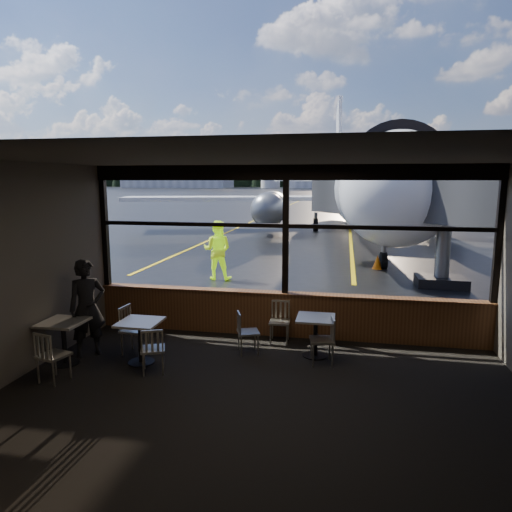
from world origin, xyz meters
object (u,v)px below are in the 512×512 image
(cone_nose, at_px, (377,262))
(chair_near_e, at_px, (322,341))
(chair_near_n, at_px, (280,322))
(chair_mid_s, at_px, (153,350))
(passenger, at_px, (87,308))
(chair_mid_w, at_px, (135,330))
(cafe_table_left, at_px, (64,343))
(chair_left_s, at_px, (54,356))
(jet_bridge, at_px, (428,209))
(ground_crew, at_px, (217,250))
(cafe_table_near, at_px, (315,337))
(chair_near_w, at_px, (248,333))
(cafe_table_mid, at_px, (141,342))
(airliner, at_px, (355,144))

(cone_nose, bearing_deg, chair_near_e, -99.56)
(chair_near_n, bearing_deg, chair_mid_s, 42.38)
(chair_near_n, bearing_deg, passenger, 19.32)
(chair_mid_s, bearing_deg, chair_near_e, -3.58)
(chair_mid_s, relative_size, chair_mid_w, 0.89)
(cafe_table_left, distance_m, chair_left_s, 0.72)
(chair_near_n, relative_size, cone_nose, 1.61)
(chair_near_n, xyz_separation_m, chair_mid_s, (-1.88, -1.84, -0.01))
(chair_near_e, bearing_deg, jet_bridge, -32.40)
(jet_bridge, bearing_deg, chair_left_s, -129.64)
(ground_crew, height_order, cone_nose, ground_crew)
(cafe_table_left, height_order, chair_near_e, chair_near_e)
(cafe_table_near, bearing_deg, passenger, -170.11)
(chair_near_n, xyz_separation_m, cone_nose, (2.42, 8.26, -0.16))
(chair_near_e, height_order, chair_near_w, chair_near_e)
(cafe_table_mid, bearing_deg, chair_near_n, 33.73)
(chair_near_e, height_order, passenger, passenger)
(cafe_table_near, bearing_deg, chair_left_s, -155.11)
(chair_near_n, xyz_separation_m, passenger, (-3.36, -1.32, 0.48))
(jet_bridge, bearing_deg, chair_near_w, -122.16)
(chair_near_w, bearing_deg, cone_nose, 140.44)
(cafe_table_near, height_order, chair_mid_w, chair_mid_w)
(cone_nose, bearing_deg, cafe_table_near, -100.72)
(chair_near_e, relative_size, passenger, 0.48)
(chair_near_w, height_order, passenger, passenger)
(cafe_table_mid, relative_size, chair_mid_s, 0.95)
(ground_crew, bearing_deg, cone_nose, -154.25)
(jet_bridge, distance_m, chair_left_s, 11.04)
(cafe_table_near, height_order, chair_near_w, chair_near_w)
(jet_bridge, xyz_separation_m, chair_mid_s, (-5.53, -7.74, -1.93))
(cafe_table_near, height_order, passenger, passenger)
(chair_near_w, xyz_separation_m, chair_near_n, (0.49, 0.69, 0.01))
(chair_near_e, distance_m, chair_mid_s, 2.90)
(cafe_table_left, xyz_separation_m, chair_near_w, (3.06, 1.11, 0.01))
(jet_bridge, distance_m, chair_near_w, 8.02)
(jet_bridge, xyz_separation_m, chair_near_n, (-3.65, -5.90, -1.92))
(chair_near_e, distance_m, chair_mid_w, 3.43)
(cone_nose, bearing_deg, cafe_table_mid, -115.59)
(airliner, distance_m, cone_nose, 12.83)
(chair_left_s, bearing_deg, cone_nose, 75.52)
(chair_near_e, xyz_separation_m, chair_left_s, (-4.16, -1.55, 0.01))
(cafe_table_near, xyz_separation_m, chair_near_e, (0.13, -0.32, 0.05))
(cafe_table_near, height_order, chair_left_s, chair_left_s)
(chair_near_e, xyz_separation_m, passenger, (-4.24, -0.40, 0.47))
(airliner, xyz_separation_m, cafe_table_left, (-5.23, -21.82, -4.95))
(jet_bridge, bearing_deg, airliner, 97.96)
(jet_bridge, relative_size, cafe_table_near, 14.26)
(passenger, height_order, ground_crew, ground_crew)
(chair_near_e, bearing_deg, chair_near_w, 70.07)
(passenger, distance_m, ground_crew, 6.85)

